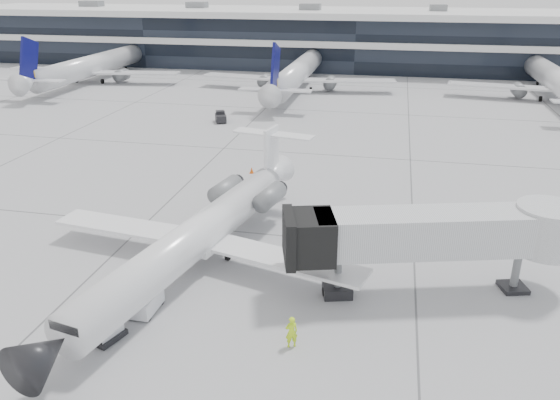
% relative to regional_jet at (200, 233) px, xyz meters
% --- Properties ---
extents(ground, '(220.00, 220.00, 0.00)m').
position_rel_regional_jet_xyz_m(ground, '(3.70, 5.06, -2.19)').
color(ground, '#9B9B9E').
rests_on(ground, ground).
extents(terminal, '(170.00, 22.00, 10.00)m').
position_rel_regional_jet_xyz_m(terminal, '(3.70, 87.06, 2.81)').
color(terminal, black).
rests_on(terminal, ground).
extents(bg_jet_left, '(32.00, 40.00, 9.60)m').
position_rel_regional_jet_xyz_m(bg_jet_left, '(-41.30, 60.06, -2.19)').
color(bg_jet_left, silver).
rests_on(bg_jet_left, ground).
extents(bg_jet_center, '(32.00, 40.00, 9.60)m').
position_rel_regional_jet_xyz_m(bg_jet_center, '(-4.30, 60.06, -2.19)').
color(bg_jet_center, silver).
rests_on(bg_jet_center, ground).
extents(bg_jet_right, '(32.00, 40.00, 9.60)m').
position_rel_regional_jet_xyz_m(bg_jet_right, '(35.70, 60.06, -2.19)').
color(bg_jet_right, silver).
rests_on(bg_jet_right, ground).
extents(regional_jet, '(22.20, 27.66, 6.43)m').
position_rel_regional_jet_xyz_m(regional_jet, '(0.00, 0.00, 0.00)').
color(regional_jet, white).
rests_on(regional_jet, ground).
extents(jet_bridge, '(16.60, 7.27, 5.39)m').
position_rel_regional_jet_xyz_m(jet_bridge, '(15.02, -0.50, 1.74)').
color(jet_bridge, '#A7AAAC').
rests_on(jet_bridge, ground).
extents(ramp_worker, '(0.77, 0.67, 1.77)m').
position_rel_regional_jet_xyz_m(ramp_worker, '(7.39, -7.40, -1.31)').
color(ramp_worker, '#CAFF1A').
rests_on(ramp_worker, ground).
extents(baggage_tug, '(1.39, 2.29, 1.44)m').
position_rel_regional_jet_xyz_m(baggage_tug, '(-1.25, -5.86, -1.55)').
color(baggage_tug, white).
rests_on(baggage_tug, ground).
extents(cargo_uld, '(2.73, 2.36, 1.88)m').
position_rel_regional_jet_xyz_m(cargo_uld, '(-2.58, -8.58, -1.25)').
color(cargo_uld, black).
rests_on(cargo_uld, ground).
extents(traffic_cone, '(0.47, 0.47, 0.60)m').
position_rel_regional_jet_xyz_m(traffic_cone, '(-1.25, 17.82, -1.91)').
color(traffic_cone, '#D94F0B').
rests_on(traffic_cone, ground).
extents(far_tug, '(2.04, 2.51, 1.39)m').
position_rel_regional_jet_xyz_m(far_tug, '(-10.16, 36.20, -1.57)').
color(far_tug, black).
rests_on(far_tug, ground).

